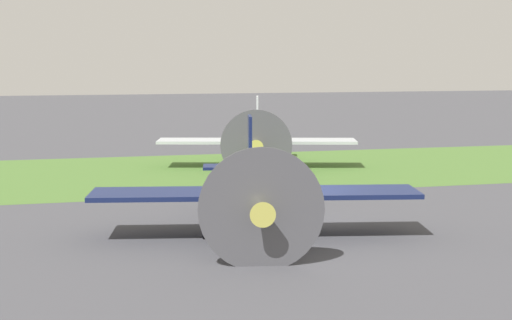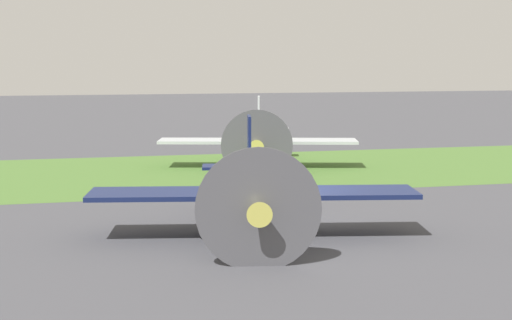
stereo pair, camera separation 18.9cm
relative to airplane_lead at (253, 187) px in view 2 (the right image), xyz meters
The scene contains 4 objects.
ground_plane 1.77m from the airplane_lead, behind, with size 160.00×160.00×0.00m, color #424247.
grass_verge 11.34m from the airplane_lead, 95.87° to the right, with size 120.00×11.00×0.01m, color #476B2D.
airplane_lead is the anchor object (origin of this frame).
airplane_wingman 12.42m from the airplane_lead, 103.21° to the right, with size 8.96×7.17×3.18m.
Camera 2 is at (5.20, 18.72, 4.84)m, focal length 49.45 mm.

